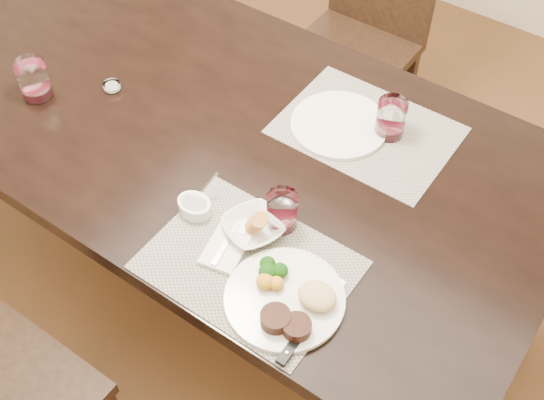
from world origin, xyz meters
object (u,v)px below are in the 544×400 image
Objects in this scene: dinner_plate at (289,300)px; far_plate at (339,125)px; cracker_bowl at (253,227)px; wine_glass_near at (282,212)px; steak_knife at (302,334)px; chair_far at (364,26)px.

far_plate is (-0.20, 0.54, -0.01)m from dinner_plate.
wine_glass_near reaches higher than cracker_bowl.
wine_glass_near is at bearing 118.86° from dinner_plate.
cracker_bowl is 1.77× the size of wine_glass_near.
wine_glass_near is at bearing -80.13° from far_plate.
steak_knife is at bearing -65.51° from far_plate.
dinner_plate is at bearing -32.84° from cracker_bowl.
wine_glass_near reaches higher than dinner_plate.
dinner_plate is 1.01× the size of far_plate.
far_plate is at bearing 93.07° from cracker_bowl.
dinner_plate is at bearing -69.51° from far_plate.
far_plate is at bearing 100.86° from dinner_plate.
chair_far is 3.57× the size of steak_knife.
chair_far is at bearing 109.26° from wine_glass_near.
wine_glass_near is 0.38m from far_plate.
far_plate is (-0.02, 0.43, -0.01)m from cracker_bowl.
wine_glass_near is at bearing 132.15° from steak_knife.
chair_far is 0.86m from far_plate.
wine_glass_near is (-0.21, 0.22, 0.04)m from steak_knife.
steak_knife is at bearing -45.94° from dinner_plate.
steak_knife is 0.30m from cracker_bowl.
far_plate is at bearing 99.87° from wine_glass_near.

